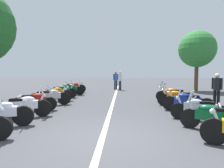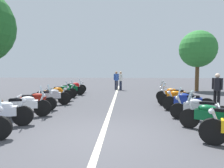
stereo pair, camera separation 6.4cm
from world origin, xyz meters
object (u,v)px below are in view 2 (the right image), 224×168
object	(u,v)px
motorcycle_right_row_3	(187,102)
traffic_cone_2	(191,96)
motorcycle_left_row_5	(55,93)
motorcycle_left_row_3	(34,101)
motorcycle_left_row_6	(62,91)
motorcycle_left_row_4	(51,96)
traffic_cone_1	(3,107)
bystander_1	(217,88)
motorcycle_right_row_4	(179,98)
motorcycle_right_row_2	(199,108)
motorcycle_left_row_2	(23,105)
roadside_tree_2	(198,49)
motorcycle_right_row_5	(174,94)
bystander_0	(116,79)
bystander_2	(121,79)
motorcycle_right_row_1	(212,116)
motorcycle_left_row_7	(70,89)
motorcycle_left_row_8	(74,87)

from	to	relation	value
motorcycle_right_row_3	traffic_cone_2	xyz separation A→B (m)	(3.46, -1.31, -0.17)
motorcycle_left_row_5	motorcycle_left_row_3	bearing A→B (deg)	-107.19
motorcycle_left_row_6	motorcycle_left_row_4	bearing A→B (deg)	-102.47
motorcycle_left_row_4	motorcycle_left_row_5	distance (m)	1.25
traffic_cone_1	bystander_1	bearing A→B (deg)	-78.81
motorcycle_right_row_4	traffic_cone_2	bearing A→B (deg)	-96.90
motorcycle_right_row_2	motorcycle_right_row_3	distance (m)	1.43
motorcycle_left_row_2	roadside_tree_2	distance (m)	14.64
motorcycle_right_row_5	bystander_0	world-z (taller)	bystander_0
bystander_2	motorcycle_right_row_1	bearing A→B (deg)	-101.39
motorcycle_left_row_4	motorcycle_right_row_3	distance (m)	6.69
motorcycle_left_row_6	motorcycle_right_row_1	distance (m)	9.40
bystander_0	bystander_1	xyz separation A→B (m)	(-8.39, -5.25, -0.02)
motorcycle_left_row_2	motorcycle_left_row_7	size ratio (longest dim) A/B	0.94
traffic_cone_1	roadside_tree_2	world-z (taller)	roadside_tree_2
bystander_2	motorcycle_left_row_3	bearing A→B (deg)	-137.48
motorcycle_right_row_4	traffic_cone_1	distance (m)	8.06
motorcycle_right_row_1	motorcycle_right_row_5	world-z (taller)	motorcycle_right_row_5
bystander_1	motorcycle_right_row_5	bearing A→B (deg)	-78.36
motorcycle_left_row_3	motorcycle_left_row_4	distance (m)	1.42
motorcycle_left_row_8	motorcycle_right_row_1	xyz separation A→B (m)	(-9.35, -6.63, -0.01)
motorcycle_right_row_5	motorcycle_right_row_4	bearing A→B (deg)	110.92
motorcycle_right_row_4	bystander_0	bearing A→B (deg)	-43.46
motorcycle_left_row_4	roadside_tree_2	xyz separation A→B (m)	(7.42, -10.10, 3.14)
bystander_1	roadside_tree_2	distance (m)	8.17
motorcycle_left_row_4	roadside_tree_2	size ratio (longest dim) A/B	0.39
motorcycle_left_row_2	motorcycle_right_row_3	distance (m)	6.75
motorcycle_left_row_7	bystander_1	bearing A→B (deg)	-37.51
motorcycle_left_row_5	motorcycle_left_row_4	bearing A→B (deg)	-97.59
motorcycle_left_row_4	bystander_0	xyz separation A→B (m)	(8.27, -3.10, 0.53)
motorcycle_right_row_3	bystander_2	world-z (taller)	bystander_2
motorcycle_left_row_7	motorcycle_left_row_3	bearing A→B (deg)	-103.07
bystander_0	motorcycle_left_row_6	bearing A→B (deg)	-59.91
motorcycle_left_row_6	motorcycle_right_row_5	world-z (taller)	motorcycle_left_row_6
motorcycle_left_row_4	motorcycle_right_row_4	distance (m)	6.52
motorcycle_left_row_3	bystander_0	size ratio (longest dim) A/B	1.19
motorcycle_left_row_6	motorcycle_right_row_5	distance (m)	7.02
traffic_cone_2	bystander_1	size ratio (longest dim) A/B	0.37
motorcycle_left_row_5	motorcycle_right_row_3	world-z (taller)	motorcycle_left_row_5
motorcycle_left_row_8	traffic_cone_2	distance (m)	8.66
motorcycle_right_row_4	traffic_cone_2	world-z (taller)	motorcycle_right_row_4
motorcycle_left_row_3	roadside_tree_2	size ratio (longest dim) A/B	0.39
motorcycle_right_row_4	traffic_cone_1	bearing A→B (deg)	38.17
motorcycle_right_row_1	motorcycle_right_row_2	world-z (taller)	motorcycle_right_row_1
motorcycle_left_row_8	roadside_tree_2	distance (m)	10.93
bystander_1	motorcycle_right_row_1	bearing A→B (deg)	26.23
motorcycle_left_row_7	bystander_2	bearing A→B (deg)	35.15
motorcycle_left_row_5	motorcycle_left_row_7	xyz separation A→B (m)	(2.73, -0.12, -0.00)
motorcycle_left_row_6	motorcycle_left_row_7	bearing A→B (deg)	65.59
motorcycle_left_row_8	bystander_1	world-z (taller)	bystander_1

